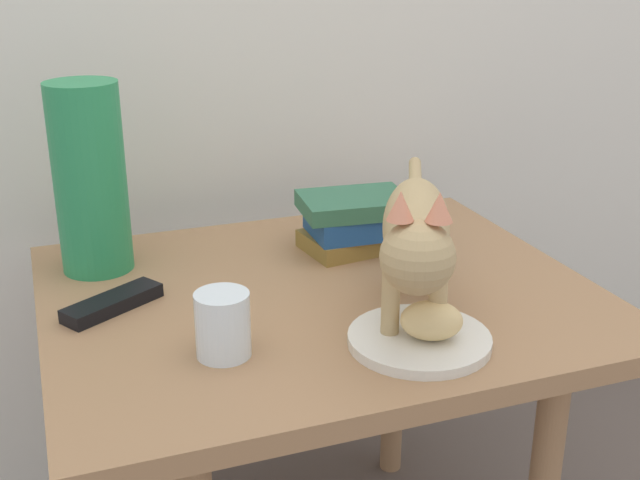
% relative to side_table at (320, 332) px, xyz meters
% --- Properties ---
extents(side_table, '(0.81, 0.67, 0.56)m').
position_rel_side_table_xyz_m(side_table, '(0.00, 0.00, 0.00)').
color(side_table, '#9E724C').
rests_on(side_table, ground).
extents(plate, '(0.19, 0.19, 0.01)m').
position_rel_side_table_xyz_m(plate, '(0.06, -0.21, 0.08)').
color(plate, silver).
rests_on(plate, side_table).
extents(bread_roll, '(0.10, 0.09, 0.05)m').
position_rel_side_table_xyz_m(bread_roll, '(0.07, -0.22, 0.11)').
color(bread_roll, '#E0BC7A').
rests_on(bread_roll, plate).
extents(cat, '(0.24, 0.44, 0.23)m').
position_rel_side_table_xyz_m(cat, '(0.08, -0.15, 0.20)').
color(cat, tan).
rests_on(cat, side_table).
extents(book_stack, '(0.19, 0.14, 0.09)m').
position_rel_side_table_xyz_m(book_stack, '(0.12, 0.14, 0.12)').
color(book_stack, olive).
rests_on(book_stack, side_table).
extents(green_vase, '(0.11, 0.11, 0.30)m').
position_rel_side_table_xyz_m(green_vase, '(-0.30, 0.20, 0.22)').
color(green_vase, '#288C51').
rests_on(green_vase, side_table).
extents(candle_jar, '(0.07, 0.07, 0.08)m').
position_rel_side_table_xyz_m(candle_jar, '(-0.18, -0.15, 0.11)').
color(candle_jar, silver).
rests_on(candle_jar, side_table).
extents(tv_remote, '(0.15, 0.12, 0.02)m').
position_rel_side_table_xyz_m(tv_remote, '(-0.30, 0.04, 0.08)').
color(tv_remote, black).
rests_on(tv_remote, side_table).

